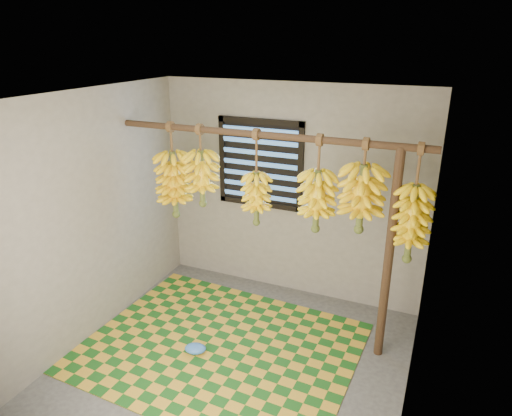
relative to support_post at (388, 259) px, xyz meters
The scene contains 16 objects.
floor 1.71m from the support_post, 149.74° to the right, with size 3.00×3.00×0.01m, color #444444.
ceiling 1.98m from the support_post, 149.74° to the right, with size 3.00×3.00×0.01m, color silver.
wall_back 1.46m from the support_post, 146.14° to the left, with size 3.00×0.01×2.40m, color slate.
wall_left 2.80m from the support_post, 165.49° to the right, with size 0.01×3.00×2.40m, color slate.
wall_right 0.79m from the support_post, 66.46° to the right, with size 0.01×3.00×2.40m, color slate.
window 1.80m from the support_post, 153.40° to the left, with size 1.00×0.04×1.00m.
hanging_pole 1.56m from the support_post, behind, with size 0.06×0.06×3.00m, color #452D1B.
support_post is the anchor object (origin of this frame).
woven_mat 1.81m from the support_post, 159.74° to the right, with size 2.52×2.02×0.01m, color #195619.
plastic_bag 1.98m from the support_post, 156.54° to the right, with size 0.21×0.15×0.08m, color #3977D7.
banana_bunch_a 1.92m from the support_post, behind, with size 0.33×0.33×0.82m.
banana_bunch_b 2.21m from the support_post, behind, with size 0.36×0.36×0.99m.
banana_bunch_c 1.32m from the support_post, behind, with size 0.28×0.28×0.93m.
banana_bunch_d 0.81m from the support_post, behind, with size 0.33×0.33×0.90m.
banana_bunch_e 0.59m from the support_post, behind, with size 0.39×0.39×0.83m.
banana_bunch_f 0.39m from the support_post, ahead, with size 0.30×0.30×1.04m.
Camera 1 is at (1.55, -3.04, 2.83)m, focal length 32.00 mm.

